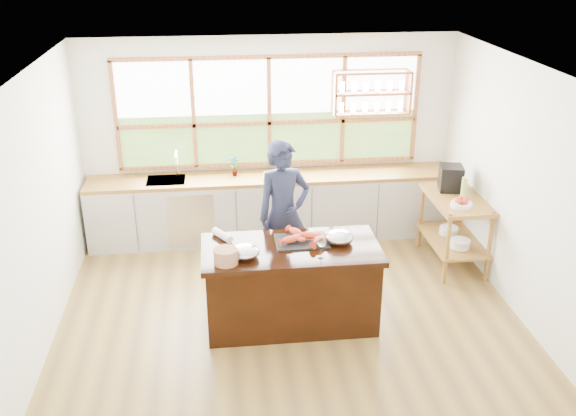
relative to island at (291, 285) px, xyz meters
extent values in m
plane|color=olive|center=(0.00, 0.20, -0.45)|extent=(5.00, 5.00, 0.00)
cube|color=white|center=(0.00, 2.45, 0.90)|extent=(5.00, 0.02, 2.70)
cube|color=white|center=(0.00, -2.05, 0.90)|extent=(5.00, 0.02, 2.70)
cube|color=white|center=(-2.50, 0.20, 0.90)|extent=(0.02, 4.50, 2.70)
cube|color=white|center=(2.50, 0.20, 0.90)|extent=(0.02, 4.50, 2.70)
cube|color=silver|center=(0.00, 0.20, 2.25)|extent=(5.00, 4.50, 0.02)
cube|color=#A96233|center=(0.00, 2.42, 1.25)|extent=(4.05, 0.06, 1.50)
cube|color=white|center=(0.00, 2.44, 1.59)|extent=(3.98, 0.01, 0.75)
cube|color=#2D5C1C|center=(0.00, 2.44, 0.87)|extent=(3.98, 0.01, 0.70)
cube|color=#A96233|center=(1.35, 2.31, 1.77)|extent=(1.00, 0.28, 0.03)
cube|color=#A96233|center=(1.35, 2.31, 1.50)|extent=(1.00, 0.28, 0.03)
cube|color=#A96233|center=(1.35, 2.31, 1.22)|extent=(1.00, 0.28, 0.03)
cube|color=#A96233|center=(0.85, 2.31, 1.50)|extent=(0.03, 0.28, 0.55)
cube|color=#A96233|center=(1.85, 2.31, 1.50)|extent=(0.03, 0.28, 0.55)
cube|color=#A5A29C|center=(0.00, 2.14, -0.03)|extent=(4.90, 0.62, 0.85)
cube|color=silver|center=(-1.10, 1.82, -0.02)|extent=(0.60, 0.01, 0.72)
cube|color=olive|center=(0.00, 2.14, 0.42)|extent=(4.90, 0.62, 0.05)
cube|color=silver|center=(-1.40, 2.14, 0.37)|extent=(0.50, 0.42, 0.16)
cube|color=olive|center=(2.45, 0.60, 0.00)|extent=(0.04, 0.04, 0.90)
cube|color=olive|center=(2.45, 1.60, 0.00)|extent=(0.04, 0.04, 0.90)
cube|color=olive|center=(1.93, 0.60, 0.00)|extent=(0.04, 0.04, 0.90)
cube|color=olive|center=(1.93, 1.60, 0.00)|extent=(0.04, 0.04, 0.90)
cube|color=olive|center=(2.19, 1.10, -0.13)|extent=(0.62, 1.10, 0.03)
cube|color=olive|center=(2.19, 1.10, 0.42)|extent=(0.62, 1.10, 0.05)
cylinder|color=white|center=(2.19, 0.85, -0.07)|extent=(0.24, 0.24, 0.11)
cylinder|color=white|center=(2.19, 1.25, -0.07)|extent=(0.24, 0.24, 0.09)
cube|color=black|center=(0.00, 0.00, -0.03)|extent=(1.77, 0.82, 0.84)
cube|color=black|center=(0.00, 0.00, 0.42)|extent=(1.85, 0.90, 0.06)
imported|color=#1B1F37|center=(0.02, 0.89, 0.43)|extent=(0.74, 0.58, 1.77)
imported|color=slate|center=(-0.50, 2.20, 0.58)|extent=(0.17, 0.14, 0.27)
cube|color=#75C449|center=(0.09, 2.14, 0.45)|extent=(0.43, 0.34, 0.01)
cube|color=black|center=(2.19, 1.37, 0.60)|extent=(0.33, 0.35, 0.32)
cylinder|color=#9DC259|center=(2.24, 1.04, 0.59)|extent=(0.09, 0.09, 0.28)
cylinder|color=white|center=(2.14, 0.83, 0.47)|extent=(0.25, 0.25, 0.05)
sphere|color=red|center=(2.19, 0.83, 0.52)|extent=(0.07, 0.07, 0.07)
sphere|color=red|center=(2.16, 0.88, 0.52)|extent=(0.07, 0.07, 0.07)
sphere|color=red|center=(2.10, 0.86, 0.52)|extent=(0.07, 0.07, 0.07)
sphere|color=red|center=(2.10, 0.80, 0.52)|extent=(0.07, 0.07, 0.07)
sphere|color=red|center=(2.16, 0.78, 0.52)|extent=(0.07, 0.07, 0.07)
cube|color=black|center=(0.13, 0.11, 0.45)|extent=(0.55, 0.41, 0.02)
ellipsoid|color=red|center=(0.01, 0.06, 0.50)|extent=(0.23, 0.15, 0.08)
ellipsoid|color=red|center=(0.21, 0.13, 0.50)|extent=(0.23, 0.14, 0.08)
ellipsoid|color=red|center=(0.31, 0.01, 0.50)|extent=(0.21, 0.21, 0.08)
ellipsoid|color=red|center=(0.08, 0.23, 0.50)|extent=(0.18, 0.23, 0.08)
ellipsoid|color=silver|center=(-0.48, -0.17, 0.51)|extent=(0.29, 0.29, 0.14)
ellipsoid|color=silver|center=(0.51, 0.05, 0.51)|extent=(0.30, 0.30, 0.14)
cylinder|color=white|center=(0.27, -0.26, 0.45)|extent=(0.06, 0.06, 0.01)
cylinder|color=white|center=(0.27, -0.26, 0.52)|extent=(0.01, 0.01, 0.13)
ellipsoid|color=white|center=(0.27, -0.26, 0.62)|extent=(0.08, 0.08, 0.10)
cylinder|color=#A67552|center=(-0.68, -0.27, 0.52)|extent=(0.24, 0.24, 0.15)
cylinder|color=white|center=(-0.70, 0.29, 0.49)|extent=(0.23, 0.30, 0.08)
camera|label=1|loc=(-0.72, -5.88, 3.44)|focal=40.00mm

